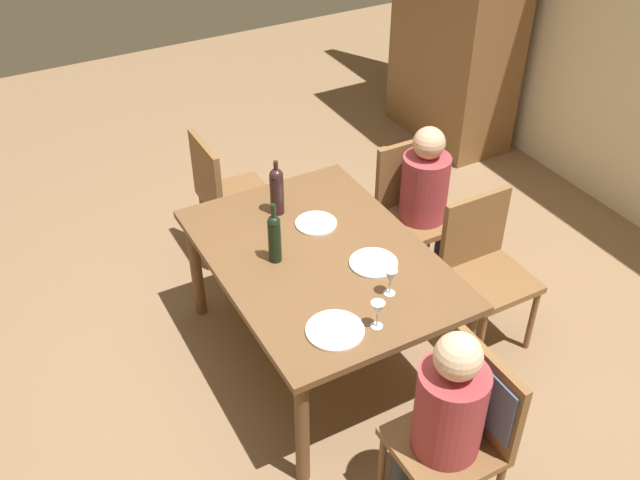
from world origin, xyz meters
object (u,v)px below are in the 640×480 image
wine_bottle_dark_red (274,236)px  wine_glass_centre (391,277)px  person_woman_host (443,420)px  wine_bottle_tall_green (277,190)px  dinner_plate_guest_left (373,263)px  chair_far_left (414,203)px  wine_glass_near_left (378,310)px  dinner_plate_guest_right (335,330)px  dinner_plate_host (316,223)px  armoire_cabinet (459,12)px  dining_table (320,267)px  chair_right_end (470,416)px  person_man_bearded (426,197)px  chair_far_right (483,262)px  chair_left_end (225,191)px

wine_bottle_dark_red → wine_glass_centre: bearing=36.3°
person_woman_host → wine_bottle_tall_green: size_ratio=3.34×
wine_bottle_dark_red → dinner_plate_guest_left: 0.54m
chair_far_left → wine_glass_near_left: bearing=47.4°
wine_glass_centre → wine_bottle_tall_green: bearing=-169.0°
wine_glass_centre → dinner_plate_guest_right: (0.11, -0.37, -0.10)m
wine_bottle_tall_green → wine_glass_near_left: 1.08m
person_woman_host → dinner_plate_host: 1.41m
armoire_cabinet → wine_glass_centre: bearing=-42.9°
person_woman_host → wine_bottle_tall_green: bearing=-0.1°
dining_table → chair_right_end: bearing=6.2°
dinner_plate_host → armoire_cabinet: bearing=126.5°
dining_table → dinner_plate_guest_left: size_ratio=6.01×
wine_bottle_tall_green → dinner_plate_host: (0.21, 0.14, -0.15)m
chair_far_left → person_woman_host: size_ratio=0.81×
dining_table → wine_bottle_dark_red: size_ratio=4.37×
chair_far_left → armoire_cabinet: bearing=-133.7°
wine_glass_centre → dinner_plate_host: wine_glass_centre is taller
person_man_bearded → wine_glass_near_left: bearing=44.2°
dining_table → person_woman_host: 1.15m
chair_right_end → dinner_plate_guest_right: size_ratio=3.30×
dining_table → dinner_plate_host: size_ratio=6.54×
chair_far_right → armoire_cabinet: bearing=-122.8°
armoire_cabinet → wine_glass_near_left: bearing=-43.2°
wine_glass_near_left → dinner_plate_guest_left: (-0.41, 0.24, -0.10)m
chair_far_left → person_man_bearded: person_man_bearded is taller
chair_right_end → wine_bottle_dark_red: size_ratio=2.62×
dinner_plate_guest_left → wine_bottle_dark_red: bearing=-122.8°
chair_right_end → chair_left_end: 2.31m
dinner_plate_guest_right → wine_glass_centre: bearing=105.9°
wine_glass_centre → dinner_plate_guest_left: bearing=167.0°
armoire_cabinet → wine_glass_centre: (2.31, -2.14, -0.24)m
chair_right_end → person_man_bearded: (-1.47, 0.80, 0.05)m
person_woman_host → wine_glass_centre: bearing=-14.2°
person_man_bearded → dinner_plate_host: bearing=4.6°
chair_left_end → wine_bottle_dark_red: (1.07, -0.14, 0.37)m
chair_far_left → wine_bottle_dark_red: 1.26m
chair_right_end → wine_glass_centre: chair_right_end is taller
armoire_cabinet → dining_table: size_ratio=1.42×
person_man_bearded → wine_glass_centre: size_ratio=7.46×
armoire_cabinet → wine_glass_centre: armoire_cabinet is taller
armoire_cabinet → dinner_plate_host: armoire_cabinet is taller
wine_bottle_tall_green → dinner_plate_guest_right: 1.04m
dinner_plate_guest_left → dinner_plate_guest_right: (0.34, -0.43, 0.00)m
armoire_cabinet → chair_left_end: armoire_cabinet is taller
wine_glass_centre → dinner_plate_guest_right: wine_glass_centre is taller
armoire_cabinet → wine_glass_near_left: size_ratio=14.63×
chair_right_end → chair_far_left: bearing=-27.0°
armoire_cabinet → chair_left_end: bearing=-73.2°
armoire_cabinet → dining_table: 2.99m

